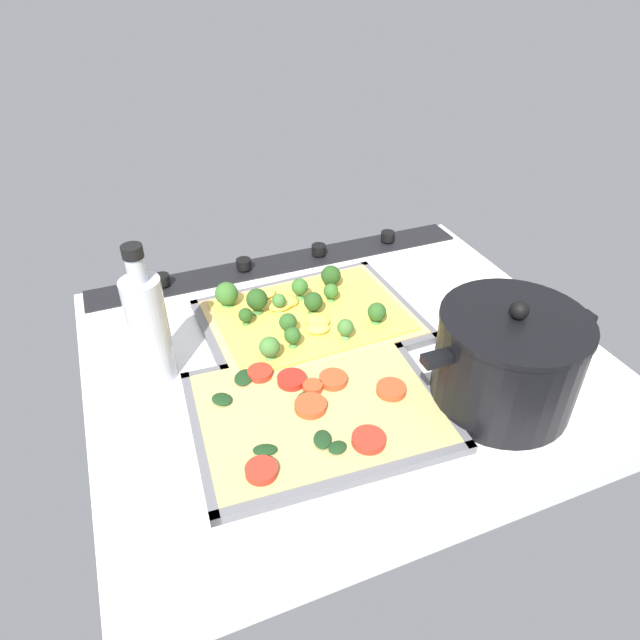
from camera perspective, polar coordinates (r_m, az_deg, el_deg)
name	(u,v)px	position (r cm, az deg, el deg)	size (l,w,h in cm)	color
ground_plane	(344,360)	(87.55, 2.40, -4.07)	(75.70, 65.58, 3.00)	white
stove_control_panel	(282,262)	(109.00, -3.85, 5.92)	(72.68, 7.00, 2.60)	black
baking_tray_front	(310,322)	(92.28, -0.98, -0.21)	(34.65, 26.70, 1.30)	slate
broccoli_pizza	(305,314)	(91.37, -1.58, 0.61)	(32.18, 24.23, 5.70)	tan
baking_tray_back	(318,412)	(76.39, -0.22, -9.33)	(34.58, 27.50, 1.30)	slate
veggie_pizza_back	(317,408)	(75.85, -0.31, -8.93)	(32.05, 24.96, 1.90)	tan
cooking_pot	(507,360)	(78.15, 18.41, -3.91)	(26.03, 19.21, 16.15)	black
oil_bottle	(149,326)	(80.65, -16.98, -0.62)	(5.47, 5.47, 21.15)	#B7BCC6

